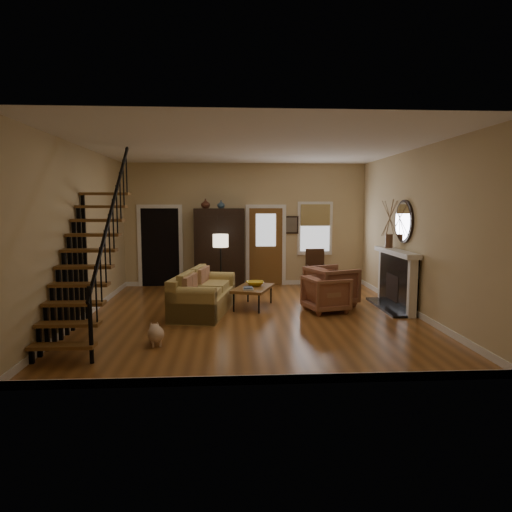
{
  "coord_description": "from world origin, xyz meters",
  "views": [
    {
      "loc": [
        -0.45,
        -8.87,
        2.2
      ],
      "look_at": [
        0.1,
        0.4,
        1.15
      ],
      "focal_mm": 32.0,
      "sensor_mm": 36.0,
      "label": 1
    }
  ],
  "objects": [
    {
      "name": "fireplace",
      "position": [
        3.13,
        0.5,
        0.74
      ],
      "size": [
        0.33,
        1.95,
        2.3
      ],
      "color": "black",
      "rests_on": "ground"
    },
    {
      "name": "armoire",
      "position": [
        -0.7,
        3.15,
        1.05
      ],
      "size": [
        1.3,
        0.6,
        2.1
      ],
      "primitive_type": null,
      "color": "black",
      "rests_on": "ground"
    },
    {
      "name": "vase_b",
      "position": [
        -0.65,
        3.05,
        2.21
      ],
      "size": [
        0.2,
        0.2,
        0.21
      ],
      "primitive_type": "imported",
      "color": "#334C60",
      "rests_on": "armoire"
    },
    {
      "name": "side_chair",
      "position": [
        1.85,
        2.95,
        0.51
      ],
      "size": [
        0.54,
        0.54,
        1.02
      ],
      "primitive_type": null,
      "color": "#392112",
      "rests_on": "ground"
    },
    {
      "name": "floor_lamp",
      "position": [
        -0.64,
        1.52,
        0.76
      ],
      "size": [
        0.46,
        0.46,
        1.53
      ],
      "primitive_type": null,
      "rotation": [
        0.0,
        0.0,
        0.4
      ],
      "color": "black",
      "rests_on": "ground"
    },
    {
      "name": "staircase",
      "position": [
        -2.78,
        -1.3,
        1.6
      ],
      "size": [
        0.94,
        2.8,
        3.2
      ],
      "primitive_type": null,
      "color": "brown",
      "rests_on": "ground"
    },
    {
      "name": "room",
      "position": [
        -0.41,
        1.76,
        1.51
      ],
      "size": [
        7.0,
        7.33,
        3.3
      ],
      "color": "brown",
      "rests_on": "ground"
    },
    {
      "name": "armchair_right",
      "position": [
        1.78,
        0.85,
        0.43
      ],
      "size": [
        1.21,
        1.2,
        0.86
      ],
      "primitive_type": "imported",
      "rotation": [
        0.0,
        0.0,
        1.94
      ],
      "color": "brown",
      "rests_on": "ground"
    },
    {
      "name": "books",
      "position": [
        -0.06,
        0.45,
        0.47
      ],
      "size": [
        0.21,
        0.29,
        0.05
      ],
      "primitive_type": null,
      "color": "beige",
      "rests_on": "coffee_table"
    },
    {
      "name": "bowl",
      "position": [
        0.11,
        0.9,
        0.49
      ],
      "size": [
        0.39,
        0.39,
        0.1
      ],
      "primitive_type": "imported",
      "color": "gold",
      "rests_on": "coffee_table"
    },
    {
      "name": "coffee_table",
      "position": [
        0.06,
        0.75,
        0.22
      ],
      "size": [
        1.02,
        1.31,
        0.44
      ],
      "primitive_type": null,
      "rotation": [
        0.0,
        0.0,
        -0.34
      ],
      "color": "brown",
      "rests_on": "ground"
    },
    {
      "name": "dog",
      "position": [
        -1.61,
        -1.82,
        0.16
      ],
      "size": [
        0.36,
        0.49,
        0.32
      ],
      "primitive_type": null,
      "rotation": [
        0.0,
        0.0,
        0.26
      ],
      "color": "beige",
      "rests_on": "ground"
    },
    {
      "name": "vase_a",
      "position": [
        -1.05,
        3.05,
        2.22
      ],
      "size": [
        0.24,
        0.24,
        0.25
      ],
      "primitive_type": "imported",
      "color": "#4C2619",
      "rests_on": "armoire"
    },
    {
      "name": "armchair_left",
      "position": [
        1.54,
        0.26,
        0.37
      ],
      "size": [
        1.0,
        0.98,
        0.74
      ],
      "primitive_type": "imported",
      "rotation": [
        0.0,
        0.0,
        1.83
      ],
      "color": "brown",
      "rests_on": "ground"
    },
    {
      "name": "sofa",
      "position": [
        -0.97,
        0.34,
        0.4
      ],
      "size": [
        1.31,
        2.28,
        0.8
      ],
      "primitive_type": null,
      "rotation": [
        0.0,
        0.0,
        -0.19
      ],
      "color": "tan",
      "rests_on": "ground"
    }
  ]
}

